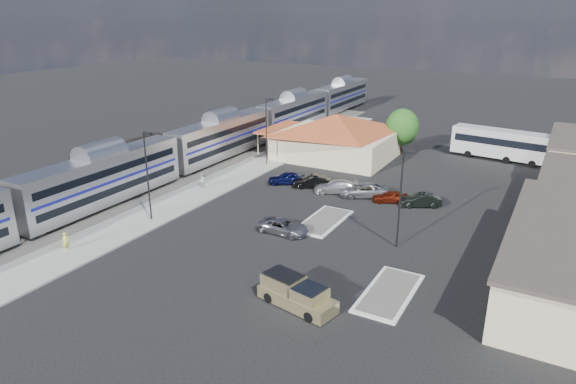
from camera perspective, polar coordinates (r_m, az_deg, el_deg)
The scene contains 23 objects.
ground at distance 50.70m, azimuth -1.08°, elevation -3.24°, with size 280.00×280.00×0.00m, color black.
railbed at distance 68.59m, azimuth -13.04°, elevation 2.45°, with size 16.00×100.00×0.12m, color #4C4944.
platform at distance 61.60m, azimuth -7.98°, elevation 0.85°, with size 5.50×92.00×0.18m, color gray.
passenger_train at distance 71.77m, azimuth -7.33°, elevation 5.88°, with size 3.00×104.00×5.55m.
freight_cars at distance 67.08m, azimuth -17.59°, elevation 3.31°, with size 2.80×46.00×4.00m.
station_depot at distance 72.17m, azimuth 5.33°, elevation 6.25°, with size 18.35×12.24×6.20m.
traffic_island_south at distance 50.60m, azimuth 3.99°, elevation -3.21°, with size 3.30×7.50×0.21m.
traffic_island_north at distance 39.02m, azimuth 11.18°, elevation -10.91°, with size 3.30×7.50×0.21m.
lamp_plat_s at distance 50.69m, azimuth -15.34°, elevation 2.45°, with size 1.08×0.25×9.00m.
lamp_plat_n at distance 67.59m, azimuth -2.36°, elevation 7.32°, with size 1.08×0.25×9.00m.
lamp_lot at distance 44.36m, azimuth 12.54°, elevation 0.26°, with size 1.08×0.25×9.00m.
tree_depot at distance 74.98m, azimuth 12.56°, elevation 7.07°, with size 4.71×4.71×6.63m.
pickup_truck at distance 36.46m, azimuth 1.03°, elevation -11.30°, with size 6.08×3.27×1.99m.
suv at distance 47.75m, azimuth -0.50°, elevation -3.85°, with size 2.23×4.83×1.34m, color #93959A.
coach_bus at distance 76.68m, azimuth 22.60°, elevation 5.05°, with size 13.27×4.57×4.17m.
person_a at distance 47.98m, azimuth -23.45°, elevation -5.05°, with size 0.59×0.39×1.61m, color #CCDF45.
person_b at distance 60.17m, azimuth -9.54°, elevation 1.30°, with size 0.86×0.67×1.78m, color beige.
parked_car_a at distance 61.17m, azimuth -0.14°, elevation 1.57°, with size 1.77×4.40×1.50m, color #0E1346.
parked_car_b at distance 60.02m, azimuth 2.67°, elevation 1.18°, with size 1.57×4.50×1.48m, color black.
parked_car_c at distance 58.50m, azimuth 5.35°, elevation 0.59°, with size 2.01×4.95×1.44m, color beige.
parked_car_d at distance 57.64m, azimuth 8.38°, elevation 0.21°, with size 2.51×5.43×1.51m, color #92959A.
parked_car_e at distance 56.45m, azimuth 11.29°, elevation -0.51°, with size 1.52×3.77×1.28m, color maroon.
parked_car_f at distance 55.91m, azimuth 14.50°, elevation -0.89°, with size 1.49×4.29×1.41m, color black.
Camera 1 is at (23.44, -40.43, 19.64)m, focal length 32.00 mm.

